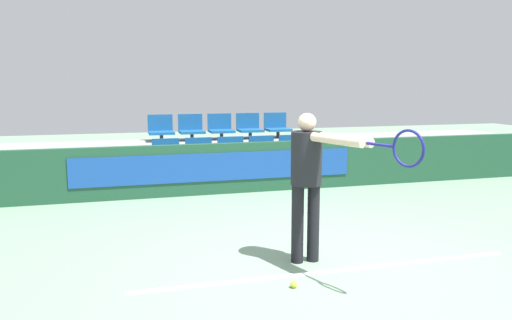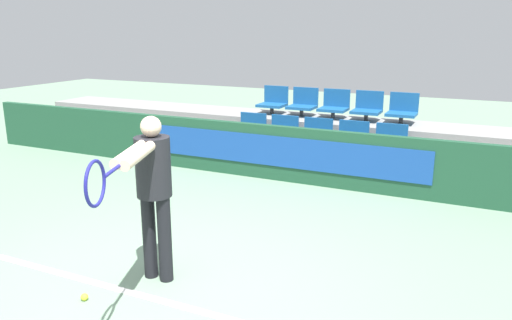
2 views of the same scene
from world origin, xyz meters
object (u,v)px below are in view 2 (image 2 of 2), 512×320
at_px(stadium_chair_1, 282,133).
at_px(tennis_player, 151,183).
at_px(stadium_chair_5, 273,101).
at_px(stadium_chair_6, 303,103).
at_px(stadium_chair_7, 334,106).
at_px(stadium_chair_8, 367,108).
at_px(stadium_chair_4, 390,143).
at_px(stadium_chair_2, 316,136).
at_px(stadium_chair_3, 351,140).
at_px(stadium_chair_9, 402,110).
at_px(stadium_chair_0, 250,130).
at_px(tennis_ball, 84,297).

bearing_deg(stadium_chair_1, tennis_player, -83.73).
relative_size(stadium_chair_5, stadium_chair_6, 1.00).
xyz_separation_m(stadium_chair_1, stadium_chair_7, (0.61, 1.03, 0.37)).
distance_m(stadium_chair_5, stadium_chair_8, 1.82).
relative_size(stadium_chair_4, tennis_player, 0.33).
distance_m(stadium_chair_2, stadium_chair_6, 1.26).
distance_m(stadium_chair_3, stadium_chair_9, 1.26).
height_order(stadium_chair_0, stadium_chair_5, stadium_chair_5).
relative_size(stadium_chair_7, tennis_ball, 7.85).
height_order(stadium_chair_2, stadium_chair_7, stadium_chair_7).
relative_size(stadium_chair_1, stadium_chair_8, 1.00).
xyz_separation_m(stadium_chair_1, stadium_chair_8, (1.21, 1.03, 0.37)).
relative_size(stadium_chair_2, tennis_player, 0.33).
height_order(stadium_chair_5, stadium_chair_7, same).
xyz_separation_m(stadium_chair_2, stadium_chair_9, (1.21, 1.03, 0.37)).
xyz_separation_m(stadium_chair_0, tennis_ball, (0.70, -4.84, -0.57)).
xyz_separation_m(stadium_chair_2, stadium_chair_8, (0.61, 1.03, 0.37)).
height_order(stadium_chair_9, tennis_player, tennis_player).
relative_size(stadium_chair_5, tennis_ball, 7.85).
xyz_separation_m(stadium_chair_3, stadium_chair_8, (0.00, 1.03, 0.37)).
bearing_deg(stadium_chair_8, stadium_chair_7, 180.00).
bearing_deg(tennis_ball, stadium_chair_2, 83.90).
bearing_deg(tennis_ball, stadium_chair_7, 84.97).
bearing_deg(stadium_chair_9, stadium_chair_3, -120.45).
height_order(stadium_chair_3, stadium_chair_7, stadium_chair_7).
bearing_deg(stadium_chair_9, stadium_chair_6, 180.00).
bearing_deg(stadium_chair_8, stadium_chair_5, 180.00).
distance_m(stadium_chair_2, stadium_chair_4, 1.21).
xyz_separation_m(stadium_chair_4, stadium_chair_7, (-1.21, 1.03, 0.37)).
relative_size(stadium_chair_0, tennis_ball, 7.85).
relative_size(stadium_chair_3, stadium_chair_6, 1.00).
xyz_separation_m(stadium_chair_0, stadium_chair_5, (0.00, 1.03, 0.37)).
distance_m(stadium_chair_1, tennis_player, 4.33).
bearing_deg(stadium_chair_4, stadium_chair_8, 120.45).
xyz_separation_m(stadium_chair_0, stadium_chair_1, (0.61, 0.00, 0.00)).
height_order(stadium_chair_0, tennis_ball, stadium_chair_0).
bearing_deg(stadium_chair_2, stadium_chair_8, 59.55).
xyz_separation_m(stadium_chair_2, stadium_chair_4, (1.21, 0.00, 0.00)).
bearing_deg(stadium_chair_9, stadium_chair_7, 180.00).
distance_m(stadium_chair_3, tennis_ball, 5.00).
xyz_separation_m(stadium_chair_0, stadium_chair_4, (2.43, 0.00, 0.00)).
bearing_deg(tennis_ball, stadium_chair_8, 79.16).
xyz_separation_m(stadium_chair_0, stadium_chair_2, (1.21, 0.00, 0.00)).
height_order(stadium_chair_1, tennis_ball, stadium_chair_1).
bearing_deg(tennis_player, stadium_chair_0, 84.18).
bearing_deg(stadium_chair_0, tennis_player, -75.88).
bearing_deg(stadium_chair_7, stadium_chair_0, -139.62).
distance_m(stadium_chair_4, stadium_chair_5, 2.67).
bearing_deg(tennis_ball, stadium_chair_4, 70.31).
distance_m(stadium_chair_2, tennis_player, 4.31).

